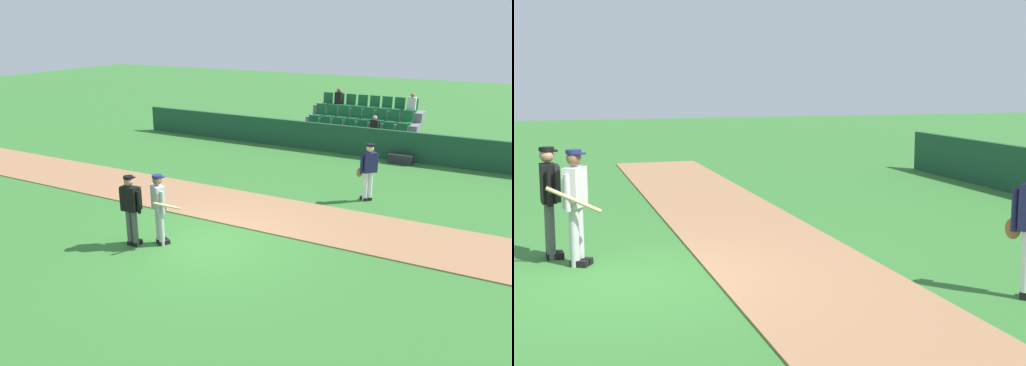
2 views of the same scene
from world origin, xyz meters
TOP-DOWN VIEW (x-y plane):
  - ground_plane at (0.00, 0.00)m, footprint 80.00×80.00m
  - infield_dirt_path at (0.00, 2.56)m, footprint 28.00×2.57m
  - batter_grey_jersey at (-1.11, -0.52)m, footprint 0.64×0.79m
  - umpire_home_plate at (-1.65, -0.88)m, footprint 0.59×0.32m

SIDE VIEW (x-z plane):
  - ground_plane at x=0.00m, z-range 0.00..0.00m
  - infield_dirt_path at x=0.00m, z-range 0.00..0.03m
  - batter_grey_jersey at x=-1.11m, z-range 0.09..1.85m
  - umpire_home_plate at x=-1.65m, z-range 0.12..1.88m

